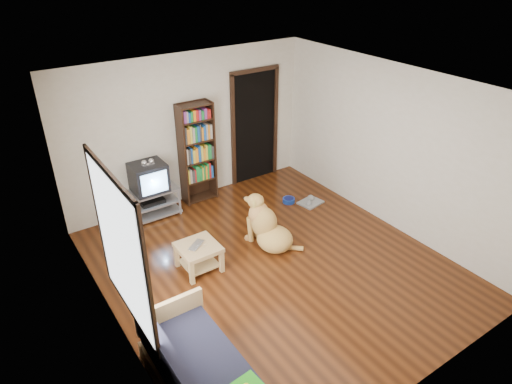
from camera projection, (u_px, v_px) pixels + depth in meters
ground at (273, 265)px, 6.62m from camera, size 5.00×5.00×0.00m
ceiling at (277, 89)px, 5.37m from camera, size 5.00×5.00×0.00m
wall_back at (189, 129)px, 7.81m from camera, size 4.50×0.00×4.50m
wall_front at (436, 292)px, 4.18m from camera, size 4.50×0.00×4.50m
wall_left at (106, 242)px, 4.89m from camera, size 0.00×5.00×5.00m
wall_right at (391, 148)px, 7.10m from camera, size 0.00×5.00×5.00m
laptop at (199, 246)px, 6.33m from camera, size 0.35×0.32×0.02m
dog_bowl at (289, 200)px, 8.20m from camera, size 0.22×0.22×0.08m
grey_rag at (310, 203)px, 8.18m from camera, size 0.45×0.39×0.03m
window at (121, 249)px, 4.44m from camera, size 0.03×1.46×1.70m
doorway at (255, 124)px, 8.54m from camera, size 1.03×0.05×2.19m
tv_stand at (152, 202)px, 7.68m from camera, size 0.90×0.45×0.50m
crt_tv at (148, 177)px, 7.47m from camera, size 0.55×0.52×0.58m
bookshelf at (197, 148)px, 7.86m from camera, size 0.60×0.30×1.80m
sofa at (204, 380)px, 4.57m from camera, size 0.80×1.80×0.80m
coffee_table at (199, 253)px, 6.42m from camera, size 0.55×0.55×0.40m
dog at (267, 228)px, 6.93m from camera, size 0.68×0.94×0.84m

